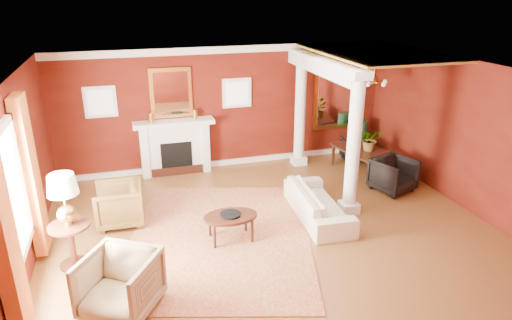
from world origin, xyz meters
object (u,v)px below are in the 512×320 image
object	(u,v)px
armchair_leopard	(119,202)
dining_table	(366,155)
armchair_stripe	(119,282)
sofa	(319,199)
coffee_table	(230,218)
side_table	(65,205)

from	to	relation	value
armchair_leopard	dining_table	size ratio (longest dim) A/B	0.53
armchair_stripe	dining_table	distance (m)	6.65
sofa	coffee_table	distance (m)	1.84
dining_table	armchair_leopard	bearing A→B (deg)	88.16
dining_table	side_table	bearing A→B (deg)	97.49
coffee_table	armchair_stripe	bearing A→B (deg)	-143.19
armchair_leopard	armchair_stripe	bearing A→B (deg)	1.46
armchair_leopard	coffee_table	bearing A→B (deg)	59.77
sofa	dining_table	size ratio (longest dim) A/B	1.24
sofa	armchair_stripe	size ratio (longest dim) A/B	2.14
armchair_leopard	armchair_stripe	size ratio (longest dim) A/B	0.92
armchair_stripe	side_table	distance (m)	1.64
sofa	side_table	distance (m)	4.46
armchair_stripe	side_table	xyz separation A→B (m)	(-0.71, 1.35, 0.60)
armchair_leopard	armchair_stripe	world-z (taller)	armchair_stripe
armchair_leopard	dining_table	distance (m)	5.72
sofa	coffee_table	bearing A→B (deg)	104.11
side_table	armchair_stripe	bearing A→B (deg)	-62.25
sofa	coffee_table	size ratio (longest dim) A/B	2.14
sofa	armchair_stripe	distance (m)	4.07
armchair_stripe	side_table	world-z (taller)	side_table
side_table	dining_table	size ratio (longest dim) A/B	0.97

